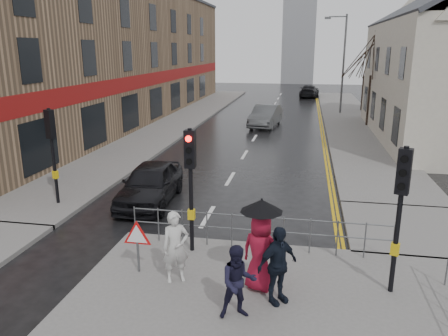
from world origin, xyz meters
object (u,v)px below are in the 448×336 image
at_px(pedestrian_a, 176,247).
at_px(pedestrian_b, 238,282).
at_px(pedestrian_with_umbrella, 261,242).
at_px(pedestrian_d, 277,265).
at_px(car_mid, 266,116).
at_px(car_parked, 150,183).

distance_m(pedestrian_a, pedestrian_b, 2.04).
xyz_separation_m(pedestrian_b, pedestrian_with_umbrella, (0.33, 1.17, 0.37)).
bearing_deg(pedestrian_a, pedestrian_d, -39.04).
xyz_separation_m(pedestrian_b, car_mid, (-1.63, 23.42, -0.17)).
xyz_separation_m(pedestrian_with_umbrella, pedestrian_d, (0.41, -0.48, -0.28)).
xyz_separation_m(pedestrian_with_umbrella, car_mid, (-1.96, 22.25, -0.53)).
height_order(pedestrian_b, car_mid, pedestrian_b).
distance_m(pedestrian_with_umbrella, pedestrian_d, 0.69).
height_order(pedestrian_a, pedestrian_with_umbrella, pedestrian_with_umbrella).
distance_m(pedestrian_a, pedestrian_with_umbrella, 2.02).
bearing_deg(pedestrian_d, car_mid, 52.77).
bearing_deg(pedestrian_d, pedestrian_a, 125.72).
relative_size(pedestrian_a, pedestrian_b, 1.10).
relative_size(pedestrian_a, pedestrian_with_umbrella, 0.80).
relative_size(car_parked, car_mid, 0.93).
xyz_separation_m(pedestrian_a, pedestrian_d, (2.41, -0.47, 0.01)).
height_order(pedestrian_a, car_mid, pedestrian_a).
xyz_separation_m(pedestrian_b, car_parked, (-4.27, 6.61, -0.19)).
relative_size(pedestrian_b, car_parked, 0.37).
xyz_separation_m(pedestrian_d, car_parked, (-5.01, 5.91, -0.28)).
bearing_deg(car_mid, car_parked, -91.24).
xyz_separation_m(pedestrian_d, car_mid, (-2.37, 22.72, -0.26)).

